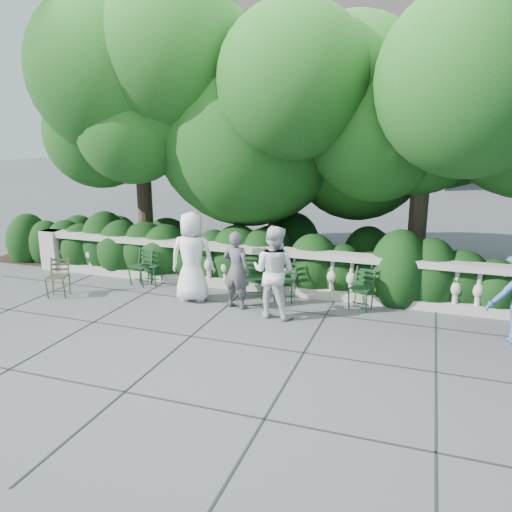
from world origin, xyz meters
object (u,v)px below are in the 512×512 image
(chair_a, at_px, (137,287))
(person_businessman, at_px, (192,257))
(chair_weathered, at_px, (57,299))
(person_casual_man, at_px, (274,272))
(chair_c, at_px, (283,303))
(chair_b, at_px, (149,285))
(chair_d, at_px, (253,300))
(chair_f, at_px, (357,311))
(person_woman_grey, at_px, (236,270))

(chair_a, distance_m, person_businessman, 1.91)
(chair_a, distance_m, chair_weathered, 1.72)
(chair_a, distance_m, person_casual_man, 3.66)
(chair_c, bearing_deg, chair_a, 177.10)
(chair_c, relative_size, chair_weathered, 1.00)
(chair_a, xyz_separation_m, person_casual_man, (3.48, -0.74, 0.88))
(person_businessman, bearing_deg, chair_c, -178.38)
(chair_b, distance_m, chair_weathered, 1.98)
(chair_weathered, relative_size, person_businessman, 0.45)
(chair_d, bearing_deg, chair_f, -15.43)
(chair_d, relative_size, person_businessman, 0.45)
(chair_f, bearing_deg, person_businessman, -158.76)
(chair_b, bearing_deg, person_woman_grey, -17.13)
(chair_a, distance_m, chair_c, 3.46)
(chair_d, relative_size, chair_weathered, 1.00)
(chair_weathered, distance_m, person_woman_grey, 3.94)
(chair_c, bearing_deg, person_casual_man, -91.43)
(chair_c, xyz_separation_m, person_casual_man, (0.02, -0.74, 0.88))
(chair_c, distance_m, person_casual_man, 1.15)
(chair_b, distance_m, chair_d, 2.60)
(chair_a, bearing_deg, chair_f, 11.00)
(chair_f, relative_size, person_businessman, 0.45)
(person_businessman, xyz_separation_m, person_casual_man, (1.86, -0.33, -0.06))
(chair_a, xyz_separation_m, person_woman_grey, (2.65, -0.54, 0.78))
(chair_a, relative_size, person_woman_grey, 0.54)
(chair_c, height_order, person_casual_man, person_casual_man)
(chair_a, bearing_deg, person_woman_grey, -0.92)
(chair_weathered, bearing_deg, person_woman_grey, -9.21)
(chair_a, distance_m, chair_b, 0.26)
(chair_b, relative_size, chair_d, 1.00)
(chair_c, distance_m, chair_weathered, 4.78)
(chair_d, height_order, chair_weathered, same)
(person_businessman, bearing_deg, chair_a, -25.21)
(chair_f, bearing_deg, chair_d, -165.66)
(chair_b, bearing_deg, chair_weathered, -134.12)
(chair_weathered, bearing_deg, chair_b, 26.63)
(chair_d, height_order, chair_f, same)
(chair_a, height_order, person_woman_grey, person_woman_grey)
(chair_b, relative_size, person_businessman, 0.45)
(chair_b, relative_size, chair_f, 1.00)
(chair_b, distance_m, chair_f, 4.77)
(person_casual_man, bearing_deg, chair_f, -145.66)
(chair_a, xyz_separation_m, chair_f, (4.97, 0.04, 0.00))
(chair_c, xyz_separation_m, person_businessman, (-1.84, -0.41, 0.94))
(chair_c, distance_m, person_woman_grey, 1.25)
(chair_a, bearing_deg, chair_d, 10.80)
(chair_b, relative_size, chair_c, 1.00)
(chair_f, relative_size, person_casual_man, 0.48)
(chair_d, xyz_separation_m, person_casual_man, (0.68, -0.75, 0.88))
(person_woman_grey, relative_size, person_casual_man, 0.89)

